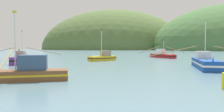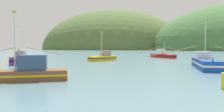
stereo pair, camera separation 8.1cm
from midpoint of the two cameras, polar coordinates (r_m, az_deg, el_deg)
hill_far_right at (r=249.20m, az=1.07°, el=1.79°), size 164.04×131.23×89.32m
fishing_boat_blue at (r=33.99m, az=23.44°, el=-1.62°), size 14.85×11.37×6.84m
fishing_boat_purple at (r=42.92m, az=-22.87°, el=-0.79°), size 14.17×8.75×6.13m
fishing_boat_red at (r=62.03m, az=13.23°, el=0.28°), size 15.01×10.24×5.06m
fishing_boat_brown at (r=21.54m, az=-23.27°, el=-4.10°), size 9.36×12.43×6.39m
fishing_boat_yellow at (r=47.79m, az=-2.35°, el=-0.35°), size 6.72×5.23×6.89m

